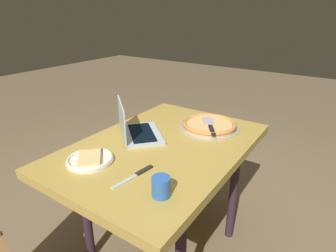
{
  "coord_description": "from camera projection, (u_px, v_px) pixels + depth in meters",
  "views": [
    {
      "loc": [
        1.12,
        0.79,
        1.42
      ],
      "look_at": [
        -0.08,
        -0.01,
        0.81
      ],
      "focal_mm": 29.65,
      "sensor_mm": 36.0,
      "label": 1
    }
  ],
  "objects": [
    {
      "name": "ground_plane",
      "position": [
        163.0,
        245.0,
        1.81
      ],
      "size": [
        12.0,
        12.0,
        0.0
      ],
      "primitive_type": "plane",
      "color": "#786447"
    },
    {
      "name": "dining_table",
      "position": [
        163.0,
        156.0,
        1.56
      ],
      "size": [
        1.2,
        0.83,
        0.73
      ],
      "color": "#B79642",
      "rests_on": "ground_plane"
    },
    {
      "name": "laptop",
      "position": [
        135.0,
        129.0,
        1.61
      ],
      "size": [
        0.37,
        0.38,
        0.21
      ],
      "color": "#B2BEC0",
      "rests_on": "dining_table"
    },
    {
      "name": "pizza_plate",
      "position": [
        90.0,
        159.0,
        1.35
      ],
      "size": [
        0.23,
        0.23,
        0.04
      ],
      "color": "white",
      "rests_on": "dining_table"
    },
    {
      "name": "pizza_tray",
      "position": [
        209.0,
        125.0,
        1.73
      ],
      "size": [
        0.37,
        0.37,
        0.04
      ],
      "color": "#9F9E9E",
      "rests_on": "dining_table"
    },
    {
      "name": "table_knife",
      "position": [
        137.0,
        174.0,
        1.24
      ],
      "size": [
        0.23,
        0.05,
        0.01
      ],
      "color": "#B4C9BC",
      "rests_on": "dining_table"
    },
    {
      "name": "drink_cup",
      "position": [
        161.0,
        186.0,
        1.09
      ],
      "size": [
        0.08,
        0.08,
        0.08
      ],
      "color": "#2C61B6",
      "rests_on": "dining_table"
    }
  ]
}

